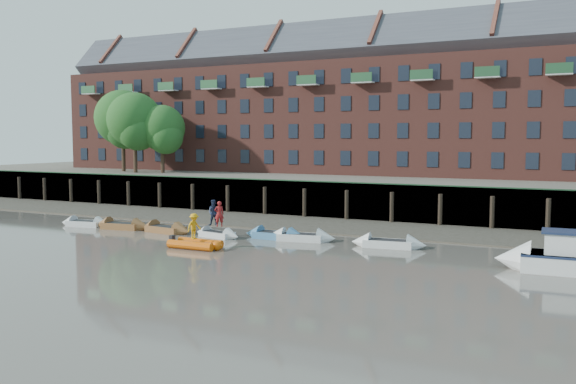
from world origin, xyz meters
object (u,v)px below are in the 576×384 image
Objects in this scene: rowboat_0 at (85,223)px; rowboat_6 at (388,243)px; rowboat_2 at (166,229)px; motor_launch at (554,258)px; rowboat_5 at (301,237)px; rib_tender at (197,244)px; person_rower_a at (219,214)px; person_rower_b at (214,213)px; rowboat_4 at (275,235)px; person_rib_crew at (194,226)px; rowboat_3 at (217,234)px; rowboat_1 at (122,226)px.

rowboat_6 is (24.61, 1.61, 0.02)m from rowboat_0.
rowboat_2 is 0.71× the size of motor_launch.
rowboat_0 is at bearing 174.39° from rowboat_5.
rowboat_2 is 7.37m from rib_tender.
rowboat_0 is 14.26m from rib_tender.
person_rower_b is at bearing -56.23° from person_rower_a.
person_rib_crew is (-3.07, -5.48, 1.17)m from rowboat_4.
rowboat_6 is 12.68m from person_rower_b.
motor_launch is at bearing -10.46° from rowboat_0.
rib_tender is at bearing -140.73° from rowboat_5.
rowboat_2 is 4.65m from rowboat_3.
person_rib_crew reaches higher than rowboat_6.
person_rower_a is at bearing -2.47° from rowboat_3.
person_rib_crew is at bearing -89.61° from person_rower_b.
rowboat_3 is 1.15× the size of rib_tender.
rowboat_5 is (1.96, 0.06, 0.01)m from rowboat_4.
rowboat_1 is at bearing 174.72° from rowboat_5.
rowboat_4 is at bearing 15.36° from rowboat_2.
rowboat_1 is 8.76m from rowboat_3.
rowboat_2 reaches higher than rib_tender.
motor_launch reaches higher than rowboat_0.
rowboat_6 is at bearing 12.85° from rowboat_2.
motor_launch is (16.17, -2.94, 0.47)m from rowboat_5.
person_rower_b is 4.59m from person_rib_crew.
rib_tender is 2.17× the size of person_rib_crew.
rowboat_5 reaches higher than rowboat_0.
person_rib_crew is at bearing 4.66° from motor_launch.
rowboat_5 is at bearing -5.94° from person_rower_b.
rowboat_6 is 3.02× the size of person_rib_crew.
rowboat_0 is at bearing 164.89° from person_rower_b.
rowboat_0 is 0.67× the size of motor_launch.
rib_tender is at bearing -86.94° from person_rower_b.
person_rower_a is (-5.80, -1.32, 1.45)m from rowboat_5.
person_rower_a reaches higher than rowboat_0.
motor_launch is 22.05m from person_rower_a.
person_rower_a reaches higher than rib_tender.
rowboat_3 is at bearing -7.27° from rowboat_0.
person_rower_a is (-3.84, -1.26, 1.46)m from rowboat_4.
rowboat_0 is 0.93× the size of rowboat_6.
rowboat_4 is 18.36m from motor_launch.
rowboat_4 is at bearing -3.27° from rowboat_0.
person_rower_a is (-1.01, 4.24, 1.43)m from rib_tender.
rowboat_1 is 1.00× the size of rowboat_6.
motor_launch reaches higher than rowboat_4.
person_rower_b is at bearing -164.61° from rowboat_4.
rowboat_1 reaches higher than rowboat_0.
person_rib_crew is (13.41, -4.13, 1.18)m from rowboat_0.
rowboat_1 is 1.39× the size of rib_tender.
rowboat_6 is (16.87, 1.34, 0.00)m from rowboat_2.
rowboat_4 is 4.30m from person_rower_a.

